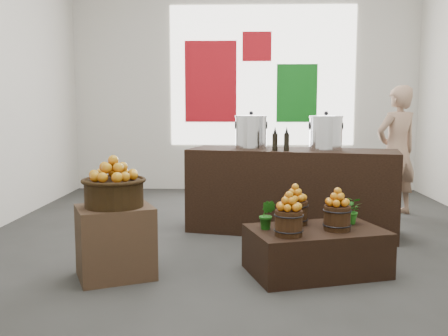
{
  "coord_description": "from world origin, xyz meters",
  "views": [
    {
      "loc": [
        -0.07,
        -5.33,
        1.45
      ],
      "look_at": [
        -0.24,
        -0.4,
        0.85
      ],
      "focal_mm": 40.0,
      "sensor_mm": 36.0,
      "label": 1
    }
  ],
  "objects_px": {
    "crate": "(115,242)",
    "wicker_basket": "(114,193)",
    "counter": "(291,191)",
    "stock_pot_left": "(251,133)",
    "stock_pot_center": "(326,134)",
    "shopper": "(397,151)",
    "display_table": "(316,251)"
  },
  "relations": [
    {
      "from": "crate",
      "to": "wicker_basket",
      "type": "bearing_deg",
      "value": 0.0
    },
    {
      "from": "crate",
      "to": "counter",
      "type": "distance_m",
      "value": 2.35
    },
    {
      "from": "stock_pot_left",
      "to": "stock_pot_center",
      "type": "height_order",
      "value": "same"
    },
    {
      "from": "stock_pot_left",
      "to": "shopper",
      "type": "relative_size",
      "value": 0.21
    },
    {
      "from": "shopper",
      "to": "counter",
      "type": "bearing_deg",
      "value": 9.5
    },
    {
      "from": "stock_pot_left",
      "to": "counter",
      "type": "bearing_deg",
      "value": -13.15
    },
    {
      "from": "crate",
      "to": "shopper",
      "type": "distance_m",
      "value": 4.18
    },
    {
      "from": "display_table",
      "to": "crate",
      "type": "bearing_deg",
      "value": 168.48
    },
    {
      "from": "stock_pot_left",
      "to": "stock_pot_center",
      "type": "bearing_deg",
      "value": -13.15
    },
    {
      "from": "counter",
      "to": "shopper",
      "type": "height_order",
      "value": "shopper"
    },
    {
      "from": "display_table",
      "to": "shopper",
      "type": "bearing_deg",
      "value": 43.12
    },
    {
      "from": "shopper",
      "to": "wicker_basket",
      "type": "bearing_deg",
      "value": 15.5
    },
    {
      "from": "display_table",
      "to": "counter",
      "type": "height_order",
      "value": "counter"
    },
    {
      "from": "crate",
      "to": "stock_pot_center",
      "type": "distance_m",
      "value": 2.7
    },
    {
      "from": "crate",
      "to": "stock_pot_center",
      "type": "height_order",
      "value": "stock_pot_center"
    },
    {
      "from": "wicker_basket",
      "to": "stock_pot_center",
      "type": "height_order",
      "value": "stock_pot_center"
    },
    {
      "from": "stock_pot_left",
      "to": "shopper",
      "type": "xyz_separation_m",
      "value": [
        1.99,
        0.91,
        -0.28
      ]
    },
    {
      "from": "wicker_basket",
      "to": "stock_pot_left",
      "type": "xyz_separation_m",
      "value": [
        1.19,
        1.75,
        0.43
      ]
    },
    {
      "from": "stock_pot_left",
      "to": "shopper",
      "type": "height_order",
      "value": "shopper"
    },
    {
      "from": "display_table",
      "to": "wicker_basket",
      "type": "bearing_deg",
      "value": 168.48
    },
    {
      "from": "wicker_basket",
      "to": "crate",
      "type": "bearing_deg",
      "value": 0.0
    },
    {
      "from": "stock_pot_center",
      "to": "display_table",
      "type": "bearing_deg",
      "value": -102.03
    },
    {
      "from": "wicker_basket",
      "to": "shopper",
      "type": "relative_size",
      "value": 0.28
    },
    {
      "from": "wicker_basket",
      "to": "display_table",
      "type": "xyz_separation_m",
      "value": [
        1.74,
        0.16,
        -0.53
      ]
    },
    {
      "from": "display_table",
      "to": "stock_pot_center",
      "type": "distance_m",
      "value": 1.72
    },
    {
      "from": "stock_pot_left",
      "to": "display_table",
      "type": "bearing_deg",
      "value": -71.13
    },
    {
      "from": "counter",
      "to": "display_table",
      "type": "bearing_deg",
      "value": -74.11
    },
    {
      "from": "stock_pot_left",
      "to": "stock_pot_center",
      "type": "xyz_separation_m",
      "value": [
        0.84,
        -0.2,
        0.0
      ]
    },
    {
      "from": "crate",
      "to": "wicker_basket",
      "type": "distance_m",
      "value": 0.42
    },
    {
      "from": "crate",
      "to": "stock_pot_left",
      "type": "height_order",
      "value": "stock_pot_left"
    },
    {
      "from": "wicker_basket",
      "to": "display_table",
      "type": "relative_size",
      "value": 0.43
    },
    {
      "from": "crate",
      "to": "counter",
      "type": "bearing_deg",
      "value": 44.6
    }
  ]
}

